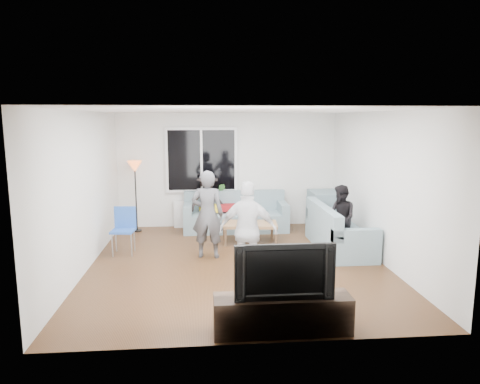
{
  "coord_description": "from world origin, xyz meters",
  "views": [
    {
      "loc": [
        -0.57,
        -7.19,
        2.46
      ],
      "look_at": [
        0.1,
        0.6,
        1.15
      ],
      "focal_mm": 32.49,
      "sensor_mm": 36.0,
      "label": 1
    }
  ],
  "objects": [
    {
      "name": "player_left",
      "position": [
        -0.5,
        0.39,
        0.79
      ],
      "size": [
        0.63,
        0.47,
        1.58
      ],
      "primitive_type": "imported",
      "rotation": [
        0.0,
        0.0,
        2.97
      ],
      "color": "#48484C",
      "rests_on": "floor"
    },
    {
      "name": "wall_right",
      "position": [
        2.52,
        0.0,
        1.3
      ],
      "size": [
        0.04,
        5.5,
        2.6
      ],
      "primitive_type": "cube",
      "color": "silver",
      "rests_on": "ground"
    },
    {
      "name": "side_chair",
      "position": [
        -2.05,
        0.71,
        0.43
      ],
      "size": [
        0.44,
        0.44,
        0.86
      ],
      "primitive_type": null,
      "rotation": [
        0.0,
        0.0,
        -0.09
      ],
      "color": "#2855B0",
      "rests_on": "floor"
    },
    {
      "name": "cushion_red",
      "position": [
        -0.02,
        2.33,
        0.51
      ],
      "size": [
        0.38,
        0.33,
        0.13
      ],
      "primitive_type": "cube",
      "rotation": [
        0.0,
        0.0,
        0.08
      ],
      "color": "maroon",
      "rests_on": "sofa_back_section"
    },
    {
      "name": "player_right",
      "position": [
        0.12,
        -0.73,
        0.77
      ],
      "size": [
        0.97,
        0.6,
        1.54
      ],
      "primitive_type": "imported",
      "rotation": [
        0.0,
        0.0,
        2.88
      ],
      "color": "silver",
      "rests_on": "floor"
    },
    {
      "name": "wall_left",
      "position": [
        -2.52,
        0.0,
        1.3
      ],
      "size": [
        0.04,
        5.5,
        2.6
      ],
      "primitive_type": "cube",
      "color": "silver",
      "rests_on": "ground"
    },
    {
      "name": "window_mullion",
      "position": [
        -0.6,
        2.64,
        1.55
      ],
      "size": [
        0.05,
        0.03,
        1.35
      ],
      "primitive_type": "cube",
      "color": "white",
      "rests_on": "window_frame"
    },
    {
      "name": "television",
      "position": [
        0.33,
        -2.5,
        0.77
      ],
      "size": [
        1.14,
        0.15,
        0.66
      ],
      "primitive_type": "imported",
      "color": "black",
      "rests_on": "tv_console"
    },
    {
      "name": "radiator",
      "position": [
        -0.6,
        2.65,
        0.31
      ],
      "size": [
        1.3,
        0.12,
        0.62
      ],
      "primitive_type": "cube",
      "color": "silver",
      "rests_on": "floor"
    },
    {
      "name": "bottle_e",
      "position": [
        0.72,
        1.43,
        0.49
      ],
      "size": [
        0.07,
        0.07,
        0.19
      ],
      "primitive_type": "cylinder",
      "color": "black",
      "rests_on": "coffee_table"
    },
    {
      "name": "spectator_back",
      "position": [
        -0.48,
        2.3,
        0.66
      ],
      "size": [
        0.97,
        0.75,
        1.32
      ],
      "primitive_type": "imported",
      "rotation": [
        0.0,
        0.0,
        0.35
      ],
      "color": "black",
      "rests_on": "floor"
    },
    {
      "name": "tv_console",
      "position": [
        0.33,
        -2.5,
        0.22
      ],
      "size": [
        1.6,
        0.4,
        0.44
      ],
      "primitive_type": "cube",
      "color": "#35251A",
      "rests_on": "floor"
    },
    {
      "name": "bottle_b",
      "position": [
        0.19,
        1.21,
        0.53
      ],
      "size": [
        0.08,
        0.08,
        0.25
      ],
      "primitive_type": "cylinder",
      "color": "#1E7C16",
      "rests_on": "coffee_table"
    },
    {
      "name": "window_glass",
      "position": [
        -0.6,
        2.65,
        1.55
      ],
      "size": [
        1.5,
        0.02,
        1.35
      ],
      "primitive_type": "cube",
      "color": "black",
      "rests_on": "window_frame"
    },
    {
      "name": "wall_back",
      "position": [
        0.0,
        2.77,
        1.3
      ],
      "size": [
        5.0,
        0.04,
        2.6
      ],
      "primitive_type": "cube",
      "color": "silver",
      "rests_on": "ground"
    },
    {
      "name": "wall_front",
      "position": [
        0.0,
        -2.77,
        1.3
      ],
      "size": [
        5.0,
        0.04,
        2.6
      ],
      "primitive_type": "cube",
      "color": "silver",
      "rests_on": "ground"
    },
    {
      "name": "window_frame",
      "position": [
        -0.6,
        2.69,
        1.55
      ],
      "size": [
        1.62,
        0.06,
        1.47
      ],
      "primitive_type": "cube",
      "color": "white",
      "rests_on": "wall_back"
    },
    {
      "name": "cushion_yellow",
      "position": [
        -0.45,
        2.25,
        0.51
      ],
      "size": [
        0.43,
        0.39,
        0.14
      ],
      "primitive_type": "cube",
      "rotation": [
        0.0,
        0.0,
        0.19
      ],
      "color": "gold",
      "rests_on": "sofa_back_section"
    },
    {
      "name": "sofa_back_section",
      "position": [
        0.14,
        2.27,
        0.42
      ],
      "size": [
        2.3,
        0.85,
        0.85
      ],
      "primitive_type": null,
      "color": "slate",
      "rests_on": "floor"
    },
    {
      "name": "sofa_right_section",
      "position": [
        2.02,
        0.68,
        0.42
      ],
      "size": [
        2.0,
        0.85,
        0.85
      ],
      "primitive_type": null,
      "rotation": [
        0.0,
        0.0,
        1.57
      ],
      "color": "slate",
      "rests_on": "floor"
    },
    {
      "name": "vase",
      "position": [
        -0.79,
        2.62,
        0.71
      ],
      "size": [
        0.18,
        0.18,
        0.19
      ],
      "primitive_type": "imported",
      "rotation": [
        0.0,
        0.0,
        -0.01
      ],
      "color": "silver",
      "rests_on": "radiator"
    },
    {
      "name": "floor",
      "position": [
        0.0,
        0.0,
        -0.02
      ],
      "size": [
        5.0,
        5.5,
        0.04
      ],
      "primitive_type": "cube",
      "color": "#56351C",
      "rests_on": "ground"
    },
    {
      "name": "floor_lamp",
      "position": [
        -2.05,
        2.37,
        0.78
      ],
      "size": [
        0.32,
        0.32,
        1.56
      ],
      "primitive_type": null,
      "color": "orange",
      "rests_on": "floor"
    },
    {
      "name": "potted_plant",
      "position": [
        -0.18,
        2.62,
        0.81
      ],
      "size": [
        0.24,
        0.2,
        0.39
      ],
      "primitive_type": "imported",
      "rotation": [
        0.0,
        0.0,
        -0.14
      ],
      "color": "#306629",
      "rests_on": "radiator"
    },
    {
      "name": "spectator_right",
      "position": [
        2.02,
        0.63,
        0.62
      ],
      "size": [
        0.61,
        0.7,
        1.24
      ],
      "primitive_type": "imported",
      "rotation": [
        0.0,
        0.0,
        -1.32
      ],
      "color": "black",
      "rests_on": "floor"
    },
    {
      "name": "pitcher",
      "position": [
        0.36,
        1.36,
        0.49
      ],
      "size": [
        0.17,
        0.17,
        0.17
      ],
      "primitive_type": "cylinder",
      "color": "maroon",
      "rests_on": "coffee_table"
    },
    {
      "name": "coffee_table",
      "position": [
        0.35,
        1.28,
        0.2
      ],
      "size": [
        1.15,
        0.7,
        0.4
      ],
      "primitive_type": "cube",
      "rotation": [
        0.0,
        0.0,
        -0.1
      ],
      "color": "#A17A4E",
      "rests_on": "floor"
    },
    {
      "name": "sofa_corner",
      "position": [
        2.28,
        2.27,
        0.42
      ],
      "size": [
        0.85,
        0.85,
        0.85
      ],
      "primitive_type": "cube",
      "color": "slate",
      "rests_on": "floor"
    },
    {
      "name": "ceiling",
      "position": [
        0.0,
        0.0,
        2.62
      ],
      "size": [
        5.0,
        5.5,
        0.04
      ],
      "primitive_type": "cube",
      "color": "white",
      "rests_on": "ground"
    },
    {
      "name": "bottle_c",
      "position": [
        0.41,
        1.43,
        0.5
      ],
      "size": [
        0.07,
        0.07,
        0.21
      ],
      "primitive_type": "cylinder",
      "color": "black",
      "rests_on": "coffee_table"
    }
  ]
}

